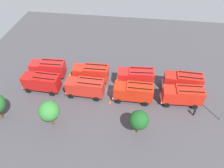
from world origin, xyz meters
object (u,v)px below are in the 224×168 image
(tree_1, at_px, (49,111))
(traffic_cone_0, at_px, (51,101))
(tree_0, at_px, (139,120))
(firefighter_1, at_px, (88,69))
(firefighter_3, at_px, (71,78))
(traffic_cone_2, at_px, (110,101))
(fire_truck_0, at_px, (183,81))
(traffic_cone_1, at_px, (127,91))
(firefighter_0, at_px, (80,68))
(fire_truck_2, at_px, (91,73))
(fire_truck_3, at_px, (48,68))
(firefighter_2, at_px, (28,75))
(fire_truck_6, at_px, (85,87))
(fire_truck_5, at_px, (134,92))
(fire_truck_7, at_px, (42,82))
(fire_truck_1, at_px, (136,76))
(firefighter_4, at_px, (195,112))
(fire_truck_4, at_px, (183,95))

(tree_1, height_order, traffic_cone_0, tree_1)
(tree_0, bearing_deg, firefighter_1, -50.71)
(firefighter_3, xyz_separation_m, traffic_cone_2, (-8.69, 4.71, -0.72))
(fire_truck_0, distance_m, traffic_cone_1, 10.91)
(firefighter_0, bearing_deg, firefighter_1, -90.45)
(traffic_cone_0, bearing_deg, fire_truck_2, -133.24)
(fire_truck_3, relative_size, firefighter_1, 4.03)
(firefighter_0, xyz_separation_m, firefighter_2, (10.26, 3.62, 0.01))
(fire_truck_6, distance_m, firefighter_3, 5.31)
(fire_truck_5, relative_size, tree_0, 1.52)
(firefighter_1, xyz_separation_m, tree_0, (-11.16, 13.64, 2.17))
(tree_1, bearing_deg, fire_truck_7, -59.02)
(fire_truck_5, bearing_deg, tree_0, 99.77)
(fire_truck_3, bearing_deg, fire_truck_1, 177.59)
(tree_0, bearing_deg, fire_truck_3, -30.93)
(fire_truck_3, xyz_separation_m, firefighter_4, (-28.57, 6.66, -1.23))
(firefighter_0, height_order, firefighter_3, firefighter_3)
(fire_truck_3, relative_size, tree_0, 1.53)
(fire_truck_0, distance_m, fire_truck_1, 9.06)
(fire_truck_0, bearing_deg, tree_0, 56.18)
(tree_0, bearing_deg, fire_truck_0, -126.16)
(fire_truck_1, relative_size, fire_truck_5, 1.02)
(fire_truck_5, relative_size, traffic_cone_1, 10.59)
(fire_truck_5, relative_size, firefighter_2, 4.18)
(tree_0, bearing_deg, firefighter_4, -153.91)
(fire_truck_4, relative_size, fire_truck_7, 1.00)
(tree_1, xyz_separation_m, traffic_cone_1, (-11.71, -9.12, -3.15))
(fire_truck_6, distance_m, traffic_cone_2, 5.26)
(fire_truck_0, height_order, firefighter_3, fire_truck_0)
(fire_truck_3, height_order, firefighter_4, fire_truck_3)
(fire_truck_2, height_order, traffic_cone_0, fire_truck_2)
(firefighter_0, height_order, traffic_cone_2, firefighter_0)
(firefighter_2, xyz_separation_m, tree_1, (-9.00, 10.34, 2.52))
(firefighter_0, bearing_deg, fire_truck_1, -102.88)
(fire_truck_6, xyz_separation_m, firefighter_1, (1.05, -6.67, -1.13))
(firefighter_3, distance_m, traffic_cone_1, 11.74)
(fire_truck_1, relative_size, fire_truck_6, 1.01)
(firefighter_4, xyz_separation_m, tree_0, (9.61, 4.71, 2.26))
(firefighter_2, bearing_deg, fire_truck_5, 162.88)
(fire_truck_2, xyz_separation_m, firefighter_4, (-19.50, 6.37, -1.23))
(fire_truck_7, xyz_separation_m, firefighter_3, (-4.66, -3.09, -1.11))
(fire_truck_7, height_order, traffic_cone_2, fire_truck_7)
(fire_truck_0, bearing_deg, fire_truck_1, 1.69)
(fire_truck_6, bearing_deg, fire_truck_4, -177.74)
(fire_truck_6, relative_size, traffic_cone_2, 11.02)
(firefighter_2, bearing_deg, fire_truck_0, 172.75)
(traffic_cone_2, bearing_deg, firefighter_0, -46.64)
(fire_truck_7, distance_m, firefighter_2, 5.34)
(firefighter_1, xyz_separation_m, tree_1, (2.99, 13.98, 2.47))
(fire_truck_7, distance_m, firefighter_0, 8.70)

